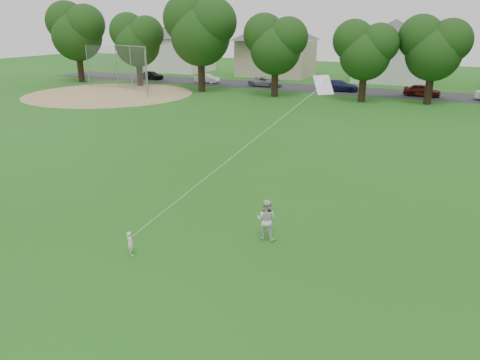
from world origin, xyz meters
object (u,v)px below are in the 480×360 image
at_px(older_boy, 266,220).
at_px(baseball_backstop, 127,69).
at_px(kite, 235,155).
at_px(toddler, 130,243).

relative_size(older_boy, baseball_backstop, 0.14).
bearing_deg(kite, toddler, -119.98).
bearing_deg(older_boy, toddler, 35.93).
height_order(toddler, kite, kite).
bearing_deg(toddler, kite, -95.03).
xyz_separation_m(toddler, older_boy, (3.72, 3.13, 0.33)).
height_order(older_boy, kite, kite).
bearing_deg(older_boy, kite, -26.30).
height_order(older_boy, baseball_backstop, baseball_backstop).
xyz_separation_m(kite, baseball_backstop, (-27.44, 28.24, -0.44)).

